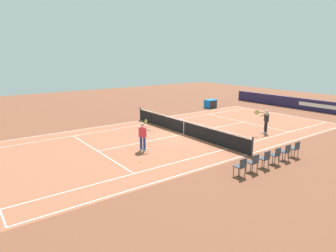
{
  "coord_description": "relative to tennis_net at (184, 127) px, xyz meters",
  "views": [
    {
      "loc": [
        12.73,
        15.28,
        5.33
      ],
      "look_at": [
        1.7,
        0.43,
        0.9
      ],
      "focal_mm": 31.43,
      "sensor_mm": 36.0,
      "label": 1
    }
  ],
  "objects": [
    {
      "name": "equipment_cart_tarped",
      "position": [
        -9.05,
        -6.53,
        -0.05
      ],
      "size": [
        1.25,
        0.84,
        0.85
      ],
      "color": "#2D2D33",
      "rests_on": "ground_plane"
    },
    {
      "name": "spectator_chair_3",
      "position": [
        0.92,
        7.27,
        0.03
      ],
      "size": [
        0.44,
        0.44,
        0.88
      ],
      "color": "#38383D",
      "rests_on": "ground_plane"
    },
    {
      "name": "tennis_net",
      "position": [
        0.0,
        0.0,
        0.0
      ],
      "size": [
        0.1,
        11.7,
        1.08
      ],
      "color": "#2D2D33",
      "rests_on": "ground_plane"
    },
    {
      "name": "spectator_chair_1",
      "position": [
        -0.84,
        7.27,
        0.03
      ],
      "size": [
        0.44,
        0.44,
        0.88
      ],
      "color": "#38383D",
      "rests_on": "ground_plane"
    },
    {
      "name": "ground_plane",
      "position": [
        0.0,
        0.0,
        -0.49
      ],
      "size": [
        60.0,
        60.0,
        0.0
      ],
      "primitive_type": "plane",
      "color": "brown"
    },
    {
      "name": "stadium_barrier",
      "position": [
        -15.9,
        0.01,
        0.07
      ],
      "size": [
        0.26,
        17.0,
        1.12
      ],
      "color": "#231E47",
      "rests_on": "ground_plane"
    },
    {
      "name": "court_slab",
      "position": [
        0.0,
        0.0,
        -0.49
      ],
      "size": [
        24.2,
        11.4,
        0.0
      ],
      "primitive_type": "cube",
      "color": "#935138",
      "rests_on": "ground_plane"
    },
    {
      "name": "spectator_chair_5",
      "position": [
        2.69,
        7.27,
        0.03
      ],
      "size": [
        0.44,
        0.44,
        0.88
      ],
      "color": "#38383D",
      "rests_on": "ground_plane"
    },
    {
      "name": "spectator_chair_0",
      "position": [
        -1.72,
        7.27,
        0.03
      ],
      "size": [
        0.44,
        0.44,
        0.88
      ],
      "color": "#38383D",
      "rests_on": "ground_plane"
    },
    {
      "name": "tennis_ball",
      "position": [
        5.4,
        3.03,
        -0.46
      ],
      "size": [
        0.07,
        0.07,
        0.07
      ],
      "primitive_type": "sphere",
      "color": "#CCE01E",
      "rests_on": "ground_plane"
    },
    {
      "name": "court_line_markings",
      "position": [
        0.0,
        0.0,
        -0.49
      ],
      "size": [
        23.85,
        11.05,
        0.01
      ],
      "color": "white",
      "rests_on": "ground_plane"
    },
    {
      "name": "tennis_player_far",
      "position": [
        -4.82,
        3.19,
        0.44
      ],
      "size": [
        1.16,
        0.75,
        1.7
      ],
      "color": "black",
      "rests_on": "ground_plane"
    },
    {
      "name": "tennis_player_near",
      "position": [
        4.23,
        1.41,
        0.44
      ],
      "size": [
        0.94,
        0.91,
        1.7
      ],
      "color": "navy",
      "rests_on": "ground_plane"
    },
    {
      "name": "spectator_chair_2",
      "position": [
        0.04,
        7.27,
        0.03
      ],
      "size": [
        0.44,
        0.44,
        0.88
      ],
      "color": "#38383D",
      "rests_on": "ground_plane"
    },
    {
      "name": "spectator_chair_4",
      "position": [
        1.81,
        7.27,
        0.03
      ],
      "size": [
        0.44,
        0.44,
        0.88
      ],
      "color": "#38383D",
      "rests_on": "ground_plane"
    }
  ]
}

